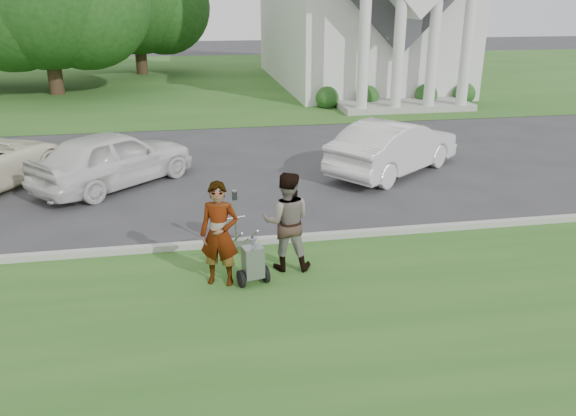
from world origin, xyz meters
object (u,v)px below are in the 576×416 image
object	(u,v)px
tree_back	(136,1)
parking_meter_near	(235,214)
car_b	(114,158)
person_left	(219,235)
person_right	(287,222)
car_d	(394,147)
striping_cart	(253,263)

from	to	relation	value
tree_back	parking_meter_near	distance (m)	30.31
car_b	tree_back	bearing A→B (deg)	-40.63
person_left	car_b	size ratio (longest dim) A/B	0.42
tree_back	person_left	xyz separation A→B (m)	(3.36, -31.06, -3.75)
tree_back	car_b	distance (m)	25.08
person_left	person_right	size ratio (longest dim) A/B	1.00
person_left	person_right	bearing A→B (deg)	34.95
person_right	car_b	bearing A→B (deg)	-47.15
car_d	person_left	bearing A→B (deg)	100.67
striping_cart	person_left	world-z (taller)	person_left
tree_back	striping_cart	world-z (taller)	tree_back
person_left	car_d	size ratio (longest dim) A/B	0.41
person_right	car_b	xyz separation A→B (m)	(-3.84, 5.91, -0.18)
parking_meter_near	tree_back	bearing A→B (deg)	97.17
tree_back	car_d	bearing A→B (deg)	-70.27
striping_cart	person_right	distance (m)	1.05
person_right	parking_meter_near	distance (m)	1.23
striping_cart	car_b	bearing A→B (deg)	102.19
tree_back	car_b	size ratio (longest dim) A/B	2.06
tree_back	person_right	size ratio (longest dim) A/B	4.93
tree_back	person_right	bearing A→B (deg)	-81.36
person_left	person_right	xyz separation A→B (m)	(1.30, 0.40, -0.00)
car_d	striping_cart	bearing A→B (deg)	104.38
person_left	car_d	world-z (taller)	person_left
striping_cart	person_right	size ratio (longest dim) A/B	0.60
car_d	tree_back	bearing A→B (deg)	-17.42
person_left	car_d	distance (m)	8.30
person_right	car_b	world-z (taller)	person_right
person_left	parking_meter_near	distance (m)	1.29
parking_meter_near	car_d	bearing A→B (deg)	43.53
parking_meter_near	car_d	xyz separation A→B (m)	(5.18, 4.92, -0.08)
striping_cart	car_d	world-z (taller)	car_d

